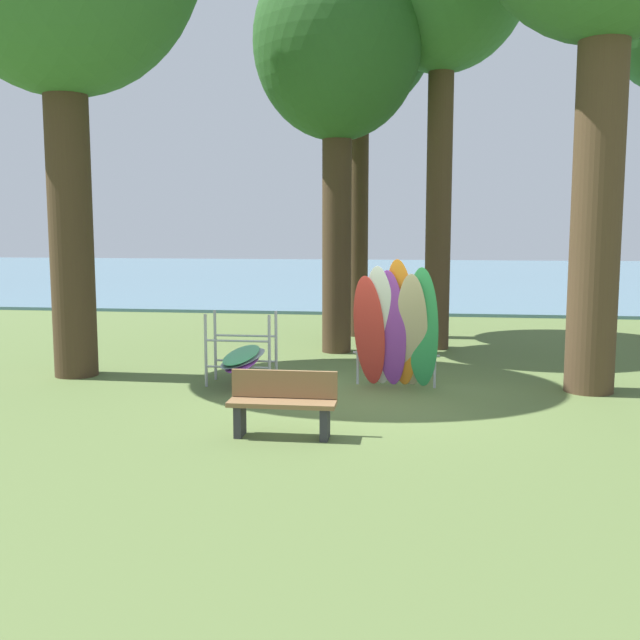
# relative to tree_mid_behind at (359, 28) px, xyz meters

# --- Properties ---
(ground_plane) EXTENTS (80.00, 80.00, 0.00)m
(ground_plane) POSITION_rel_tree_mid_behind_xyz_m (0.72, -6.79, -7.40)
(ground_plane) COLOR #566B38
(lake_water) EXTENTS (80.00, 36.00, 0.10)m
(lake_water) POSITION_rel_tree_mid_behind_xyz_m (0.72, 22.22, -7.35)
(lake_water) COLOR slate
(lake_water) RESTS_ON ground
(tree_mid_behind) EXTENTS (3.70, 3.70, 9.64)m
(tree_mid_behind) POSITION_rel_tree_mid_behind_xyz_m (0.00, 0.00, 0.00)
(tree_mid_behind) COLOR #42301E
(tree_mid_behind) RESTS_ON ground
(tree_far_right_back) EXTENTS (3.51, 3.51, 8.54)m
(tree_far_right_back) POSITION_rel_tree_mid_behind_xyz_m (-0.26, -2.46, -1.03)
(tree_far_right_back) COLOR #42301E
(tree_far_right_back) RESTS_ON ground
(leaning_board_pile) EXTENTS (1.50, 0.91, 2.21)m
(leaning_board_pile) POSITION_rel_tree_mid_behind_xyz_m (1.12, -6.11, -6.37)
(leaning_board_pile) COLOR red
(leaning_board_pile) RESTS_ON ground
(board_storage_rack) EXTENTS (1.15, 2.13, 1.25)m
(board_storage_rack) POSITION_rel_tree_mid_behind_xyz_m (-1.52, -5.99, -6.93)
(board_storage_rack) COLOR #9EA0A5
(board_storage_rack) RESTS_ON ground
(park_bench) EXTENTS (1.40, 0.42, 0.85)m
(park_bench) POSITION_rel_tree_mid_behind_xyz_m (-0.25, -9.10, -6.95)
(park_bench) COLOR #2D2D33
(park_bench) RESTS_ON ground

